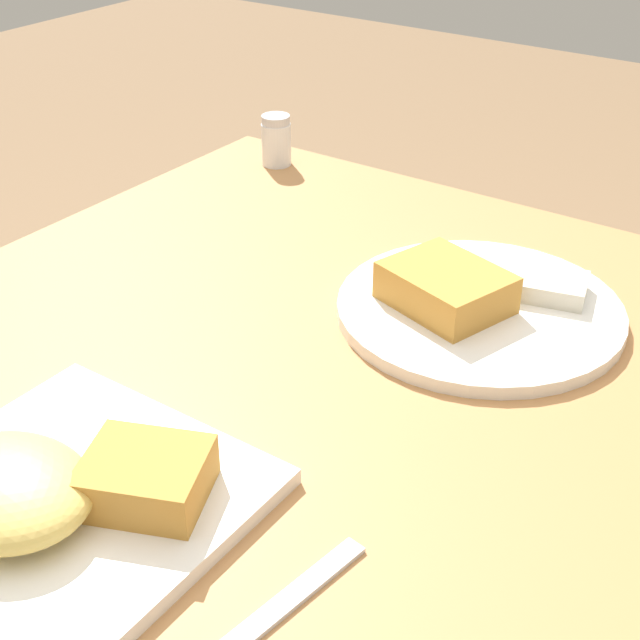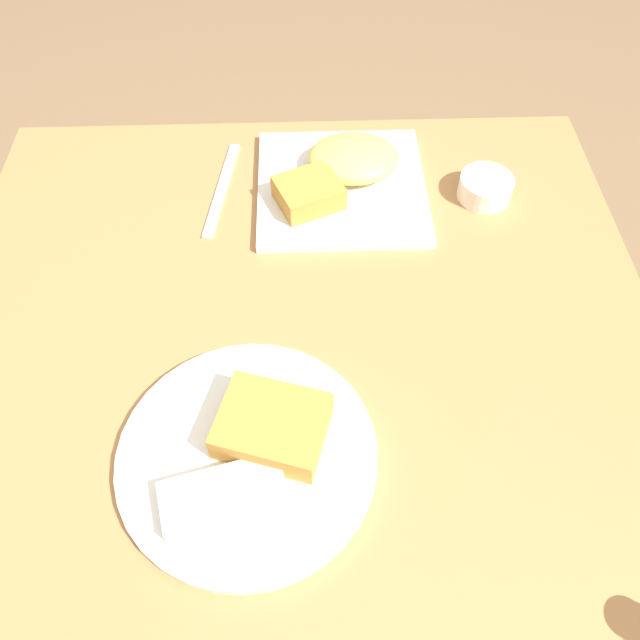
# 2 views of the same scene
# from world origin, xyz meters

# --- Properties ---
(dining_table) EXTENTS (0.94, 0.89, 0.75)m
(dining_table) POSITION_xyz_m (0.00, 0.00, 0.66)
(dining_table) COLOR #B27A47
(dining_table) RESTS_ON ground_plane
(plate_square_near) EXTENTS (0.26, 0.26, 0.06)m
(plate_square_near) POSITION_xyz_m (-0.07, -0.28, 0.77)
(plate_square_near) COLOR white
(plate_square_near) RESTS_ON dining_table
(plate_oval_far) EXTENTS (0.29, 0.29, 0.05)m
(plate_oval_far) POSITION_xyz_m (0.06, 0.16, 0.77)
(plate_oval_far) COLOR white
(plate_oval_far) RESTS_ON dining_table
(salt_shaker) EXTENTS (0.04, 0.04, 0.07)m
(salt_shaker) POSITION_xyz_m (-0.36, 0.38, 0.78)
(salt_shaker) COLOR white
(salt_shaker) RESTS_ON dining_table
(butter_knife) EXTENTS (0.05, 0.21, 0.00)m
(butter_knife) POSITION_xyz_m (0.12, -0.28, 0.75)
(butter_knife) COLOR silver
(butter_knife) RESTS_ON dining_table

